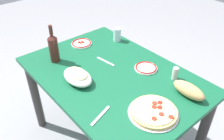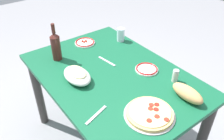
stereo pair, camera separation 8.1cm
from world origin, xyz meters
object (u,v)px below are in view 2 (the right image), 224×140
bread_loaf (187,93)px  spice_shaker (175,76)px  water_glass (121,35)px  side_plate_near (85,42)px  baked_pasta_dish (77,75)px  wine_bottle (56,46)px  side_plate_far (147,69)px  dining_table (112,87)px  pepperoni_pizza (150,113)px

bread_loaf → spice_shaker: spice_shaker is taller
water_glass → bread_loaf: 0.82m
bread_loaf → side_plate_near: bearing=-172.0°
baked_pasta_dish → water_glass: size_ratio=2.16×
wine_bottle → water_glass: (0.06, 0.56, -0.06)m
baked_pasta_dish → wine_bottle: bearing=178.1°
side_plate_far → dining_table: bearing=-117.1°
side_plate_near → spice_shaker: bearing=14.6°
spice_shaker → water_glass: bearing=174.4°
pepperoni_pizza → wine_bottle: 0.85m
dining_table → bread_loaf: bearing=23.8°
pepperoni_pizza → bread_loaf: bearing=83.5°
side_plate_far → pepperoni_pizza: bearing=-41.4°
wine_bottle → bread_loaf: 0.96m
side_plate_near → spice_shaker: size_ratio=1.92×
baked_pasta_dish → bread_loaf: bearing=38.2°
pepperoni_pizza → side_plate_near: size_ratio=1.70×
baked_pasta_dish → spice_shaker: (0.39, 0.50, 0.00)m
side_plate_far → bread_loaf: 0.36m
baked_pasta_dish → water_glass: (-0.26, 0.57, 0.01)m
dining_table → side_plate_far: (0.11, 0.22, 0.13)m
bread_loaf → water_glass: bearing=170.4°
wine_bottle → bread_loaf: wine_bottle is taller
pepperoni_pizza → side_plate_far: 0.43m
bread_loaf → spice_shaker: (-0.16, 0.07, 0.00)m
water_glass → side_plate_near: (-0.14, -0.27, -0.05)m
wine_bottle → water_glass: wine_bottle is taller
wine_bottle → side_plate_far: bearing=40.6°
wine_bottle → spice_shaker: 0.87m
baked_pasta_dish → spice_shaker: spice_shaker is taller
side_plate_near → spice_shaker: (0.79, 0.21, 0.03)m
dining_table → wine_bottle: size_ratio=4.41×
baked_pasta_dish → wine_bottle: size_ratio=0.85×
side_plate_far → spice_shaker: size_ratio=1.84×
water_glass → pepperoni_pizza: bearing=-27.9°
dining_table → wine_bottle: (-0.39, -0.21, 0.23)m
side_plate_near → wine_bottle: bearing=-73.9°
baked_pasta_dish → side_plate_far: baked_pasta_dish is taller
baked_pasta_dish → spice_shaker: size_ratio=2.76×
baked_pasta_dish → pepperoni_pizza: bearing=16.9°
water_glass → spice_shaker: water_glass is taller
pepperoni_pizza → wine_bottle: bearing=-170.0°
side_plate_far → spice_shaker: 0.21m
water_glass → bread_loaf: bearing=-9.6°
baked_pasta_dish → bread_loaf: 0.70m
dining_table → water_glass: size_ratio=11.22×
dining_table → water_glass: 0.51m
side_plate_near → water_glass: bearing=62.6°
pepperoni_pizza → bread_loaf: size_ratio=1.34×
dining_table → baked_pasta_dish: (-0.08, -0.23, 0.16)m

